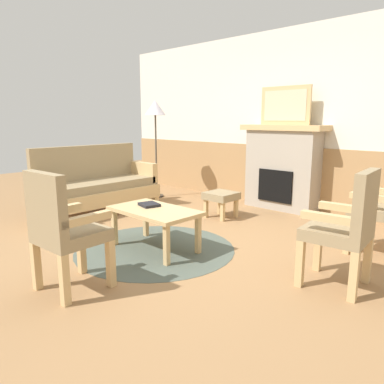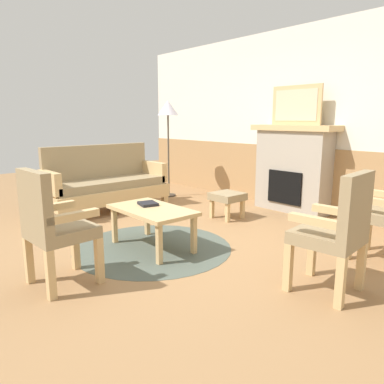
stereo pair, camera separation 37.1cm
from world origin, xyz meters
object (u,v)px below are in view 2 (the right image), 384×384
at_px(framed_picture, 296,105).
at_px(coffee_table, 152,213).
at_px(footstool, 227,198).
at_px(floor_lamp_by_couch, 168,114).
at_px(book_on_table, 148,204).
at_px(armchair_by_window_left, 337,228).
at_px(fireplace, 293,168).
at_px(couch, 106,185).
at_px(armchair_front_left, 53,223).

height_order(framed_picture, coffee_table, framed_picture).
relative_size(footstool, floor_lamp_by_couch, 0.24).
relative_size(book_on_table, armchair_by_window_left, 0.22).
bearing_deg(fireplace, coffee_table, -90.91).
relative_size(footstool, armchair_by_window_left, 0.41).
bearing_deg(couch, floor_lamp_by_couch, 98.48).
distance_m(book_on_table, armchair_front_left, 1.24).
distance_m(couch, footstool, 1.85).
xyz_separation_m(couch, floor_lamp_by_couch, (-0.20, 1.35, 1.05)).
bearing_deg(book_on_table, armchair_front_left, -72.92).
bearing_deg(couch, coffee_table, -13.56).
bearing_deg(couch, fireplace, 48.25).
bearing_deg(floor_lamp_by_couch, fireplace, 19.56).
relative_size(couch, footstool, 4.50).
bearing_deg(armchair_front_left, framed_picture, 92.78).
height_order(coffee_table, floor_lamp_by_couch, floor_lamp_by_couch).
distance_m(fireplace, book_on_table, 2.49).
bearing_deg(coffee_table, couch, 166.44).
bearing_deg(armchair_by_window_left, fireplace, 130.62).
xyz_separation_m(fireplace, armchair_front_left, (0.18, -3.66, -0.11)).
relative_size(framed_picture, book_on_table, 3.78).
relative_size(fireplace, book_on_table, 6.14).
xyz_separation_m(book_on_table, armchair_front_left, (0.36, -1.18, 0.08)).
xyz_separation_m(coffee_table, floor_lamp_by_couch, (-2.02, 1.79, 1.06)).
height_order(couch, floor_lamp_by_couch, floor_lamp_by_couch).
relative_size(framed_picture, footstool, 2.00).
distance_m(fireplace, floor_lamp_by_couch, 2.33).
bearing_deg(floor_lamp_by_couch, footstool, -10.03).
distance_m(framed_picture, footstool, 1.68).
distance_m(fireplace, framed_picture, 0.91).
distance_m(framed_picture, floor_lamp_by_couch, 2.19).
xyz_separation_m(armchair_front_left, floor_lamp_by_couch, (-2.24, 2.92, 0.91)).
height_order(armchair_by_window_left, armchair_front_left, same).
height_order(framed_picture, couch, framed_picture).
bearing_deg(armchair_by_window_left, framed_picture, 130.62).
xyz_separation_m(book_on_table, armchair_by_window_left, (1.95, 0.42, 0.08)).
bearing_deg(floor_lamp_by_couch, armchair_by_window_left, -19.07).
height_order(fireplace, footstool, fireplace).
bearing_deg(fireplace, footstool, -108.45).
bearing_deg(footstool, floor_lamp_by_couch, 169.97).
bearing_deg(armchair_front_left, couch, 142.43).
height_order(couch, book_on_table, couch).
bearing_deg(footstool, armchair_by_window_left, -25.79).
distance_m(framed_picture, armchair_by_window_left, 2.90).
bearing_deg(fireplace, floor_lamp_by_couch, -160.44).
height_order(framed_picture, footstool, framed_picture).
distance_m(coffee_table, footstool, 1.52).
height_order(book_on_table, armchair_by_window_left, armchair_by_window_left).
xyz_separation_m(framed_picture, book_on_table, (-0.18, -2.48, -1.10)).
bearing_deg(armchair_front_left, fireplace, 92.78).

